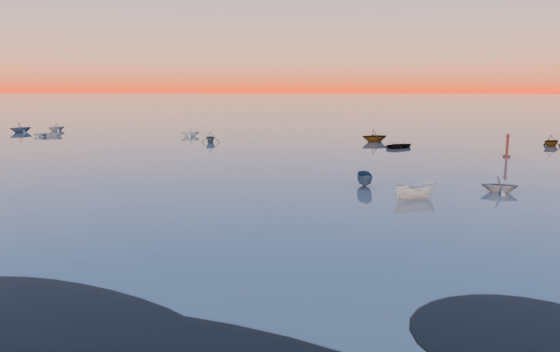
# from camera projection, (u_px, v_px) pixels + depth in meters

# --- Properties ---
(ground) EXTENTS (600.00, 600.00, 0.00)m
(ground) POSITION_uv_depth(u_px,v_px,m) (306.00, 124.00, 119.20)
(ground) COLOR #675D56
(ground) RESTS_ON ground
(mud_lobes) EXTENTS (140.00, 6.00, 0.07)m
(mud_lobes) POSITION_uv_depth(u_px,v_px,m) (164.00, 332.00, 20.17)
(mud_lobes) COLOR black
(mud_lobes) RESTS_ON ground
(moored_fleet) EXTENTS (124.00, 58.00, 1.20)m
(moored_fleet) POSITION_uv_depth(u_px,v_px,m) (288.00, 151.00, 73.12)
(moored_fleet) COLOR silver
(moored_fleet) RESTS_ON ground
(boat_near_center) EXTENTS (2.66, 3.91, 1.25)m
(boat_near_center) POSITION_uv_depth(u_px,v_px,m) (415.00, 198.00, 43.45)
(boat_near_center) COLOR silver
(boat_near_center) RESTS_ON ground
(channel_marker) EXTENTS (0.86, 0.86, 3.07)m
(channel_marker) POSITION_uv_depth(u_px,v_px,m) (507.00, 147.00, 66.77)
(channel_marker) COLOR #4B1910
(channel_marker) RESTS_ON ground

